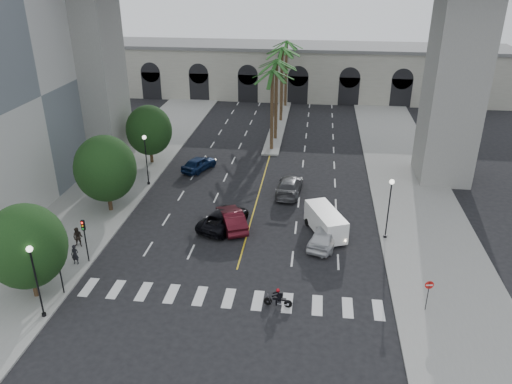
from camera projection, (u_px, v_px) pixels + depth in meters
The scene contains 29 objects.
ground at pixel (232, 285), 35.26m from camera, with size 140.00×140.00×0.00m, color black.
sidewalk_left at pixel (111, 187), 50.44m from camera, with size 8.00×100.00×0.15m, color gray.
sidewalk_right at pixel (416, 203), 47.01m from camera, with size 8.00×100.00×0.15m, color gray.
median at pixel (278, 125), 69.41m from camera, with size 2.00×24.00×0.20m, color gray.
pier_building at pixel (288, 70), 82.94m from camera, with size 71.00×10.50×8.50m.
palm_a at pixel (272, 75), 56.62m from camera, with size 3.20×3.20×10.30m.
palm_b at pixel (276, 66), 60.09m from camera, with size 3.20×3.20×10.60m.
palm_c at pixel (277, 63), 63.92m from camera, with size 3.20×3.20×10.10m.
palm_d at pixel (282, 52), 67.16m from camera, with size 3.20×3.20×10.90m.
palm_e at pixel (283, 51), 70.98m from camera, with size 3.20×3.20×10.40m.
palm_f at pixel (287, 45), 74.43m from camera, with size 3.20×3.20×10.70m.
street_tree_near at pixel (26, 246), 32.36m from camera, with size 5.20×5.20×6.89m.
street_tree_mid at pixel (105, 168), 43.97m from camera, with size 5.44×5.44×7.21m.
street_tree_far at pixel (149, 130), 54.90m from camera, with size 5.04×5.04×6.68m.
lamp_post_left_near at pixel (35, 276), 30.71m from camera, with size 0.40×0.40×5.35m.
lamp_post_left_far at pixel (146, 156), 49.61m from camera, with size 0.40×0.40×5.35m.
lamp_post_right at pixel (389, 204), 39.80m from camera, with size 0.40×0.40×5.35m.
traffic_signal_near at pixel (58, 264), 33.25m from camera, with size 0.25×0.18×3.65m.
traffic_signal_far at pixel (85, 234), 36.85m from camera, with size 0.25×0.18×3.65m.
motorcycle_rider at pixel (279, 298), 32.89m from camera, with size 1.92×0.52×1.38m.
car_a at pixel (326, 236), 39.98m from camera, with size 1.98×4.92×1.68m, color silver.
car_b at pixel (231, 219), 42.61m from camera, with size 1.76×5.06×1.67m, color #480E17.
car_c at pixel (224, 218), 42.78m from camera, with size 2.58×5.59×1.55m, color black.
car_d at pixel (289, 186), 48.82m from camera, with size 2.27×5.60×1.62m, color #59595D.
car_e at pixel (199, 164), 54.34m from camera, with size 1.84×4.56×1.55m, color #0E2045.
cargo_van at pixel (326, 222), 41.35m from camera, with size 3.68×5.37×2.15m.
pedestrian_a at pixel (75, 255), 37.20m from camera, with size 0.57×0.38×1.57m, color black.
pedestrian_b at pixel (78, 237), 39.45m from camera, with size 0.81×0.63×1.66m, color black.
do_not_enter_sign at pixel (429, 290), 31.92m from camera, with size 0.58×0.11×2.38m.
Camera 1 is at (5.35, -28.75, 20.86)m, focal length 35.00 mm.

